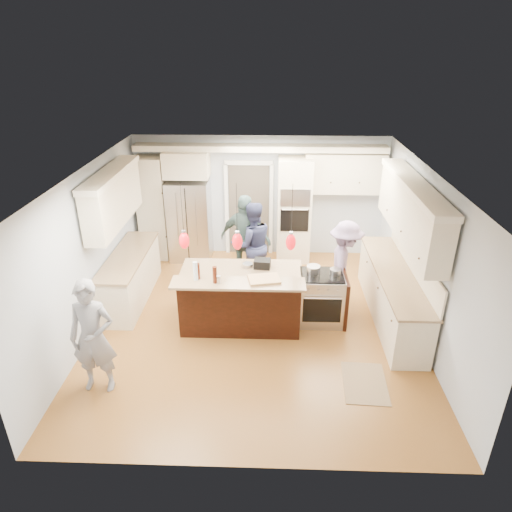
{
  "coord_description": "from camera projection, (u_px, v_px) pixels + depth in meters",
  "views": [
    {
      "loc": [
        0.25,
        -6.74,
        4.55
      ],
      "look_at": [
        0.0,
        0.35,
        1.15
      ],
      "focal_mm": 32.0,
      "sensor_mm": 36.0,
      "label": 1
    }
  ],
  "objects": [
    {
      "name": "person_far_right",
      "position": [
        246.0,
        239.0,
        9.1
      ],
      "size": [
        1.16,
        0.79,
        1.83
      ],
      "primitive_type": "imported",
      "rotation": [
        0.0,
        0.0,
        2.79
      ],
      "color": "#445F5E",
      "rests_on": "ground"
    },
    {
      "name": "beer_bottle_c",
      "position": [
        196.0,
        274.0,
        7.1
      ],
      "size": [
        0.06,
        0.06,
        0.21
      ],
      "primitive_type": "cylinder",
      "rotation": [
        0.0,
        0.0,
        -0.16
      ],
      "color": "#43180B",
      "rests_on": "kitchen_island"
    },
    {
      "name": "beer_bottle_b",
      "position": [
        215.0,
        275.0,
        7.01
      ],
      "size": [
        0.08,
        0.08,
        0.28
      ],
      "primitive_type": "cylinder",
      "rotation": [
        0.0,
        0.0,
        -0.19
      ],
      "color": "#43180B",
      "rests_on": "kitchen_island"
    },
    {
      "name": "water_bottle",
      "position": [
        195.0,
        271.0,
        7.09
      ],
      "size": [
        0.08,
        0.08,
        0.31
      ],
      "primitive_type": "cylinder",
      "rotation": [
        0.0,
        0.0,
        0.18
      ],
      "color": "silver",
      "rests_on": "kitchen_island"
    },
    {
      "name": "left_cabinets",
      "position": [
        124.0,
        248.0,
        8.39
      ],
      "size": [
        0.64,
        2.3,
        2.51
      ],
      "color": "beige",
      "rests_on": "ground"
    },
    {
      "name": "refrigerator",
      "position": [
        190.0,
        221.0,
        10.09
      ],
      "size": [
        0.9,
        0.7,
        1.8
      ],
      "primitive_type": "cube",
      "color": "#B7B7BC",
      "rests_on": "ground"
    },
    {
      "name": "drink_can",
      "position": [
        219.0,
        279.0,
        7.03
      ],
      "size": [
        0.07,
        0.07,
        0.13
      ],
      "primitive_type": "cylinder",
      "rotation": [
        0.0,
        0.0,
        -0.04
      ],
      "color": "#B7B7BC",
      "rests_on": "kitchen_island"
    },
    {
      "name": "floor_rug",
      "position": [
        365.0,
        383.0,
        6.65
      ],
      "size": [
        0.67,
        0.94,
        0.01
      ],
      "primitive_type": "cube",
      "rotation": [
        0.0,
        0.0,
        -0.06
      ],
      "color": "#9A7E54",
      "rests_on": "ground"
    },
    {
      "name": "person_far_left",
      "position": [
        252.0,
        245.0,
        8.98
      ],
      "size": [
        1.01,
        0.89,
        1.74
      ],
      "primitive_type": "imported",
      "rotation": [
        0.0,
        0.0,
        3.46
      ],
      "color": "#282D4E",
      "rests_on": "ground"
    },
    {
      "name": "oven_column",
      "position": [
        294.0,
        211.0,
        9.93
      ],
      "size": [
        0.72,
        0.69,
        2.3
      ],
      "color": "beige",
      "rests_on": "ground"
    },
    {
      "name": "person_range_side",
      "position": [
        344.0,
        264.0,
        8.3
      ],
      "size": [
        0.72,
        1.12,
        1.65
      ],
      "primitive_type": "imported",
      "rotation": [
        0.0,
        0.0,
        1.47
      ],
      "color": "gray",
      "rests_on": "ground"
    },
    {
      "name": "pot_small",
      "position": [
        335.0,
        271.0,
        7.74
      ],
      "size": [
        0.19,
        0.19,
        0.1
      ],
      "primitive_type": "cylinder",
      "color": "#B7B7BC",
      "rests_on": "island_range"
    },
    {
      "name": "pot_large",
      "position": [
        313.0,
        270.0,
        7.76
      ],
      "size": [
        0.23,
        0.23,
        0.13
      ],
      "primitive_type": "cylinder",
      "color": "#B7B7BC",
      "rests_on": "island_range"
    },
    {
      "name": "ground_plane",
      "position": [
        255.0,
        323.0,
        8.05
      ],
      "size": [
        6.0,
        6.0,
        0.0
      ],
      "primitive_type": "plane",
      "color": "#A7672D",
      "rests_on": "ground"
    },
    {
      "name": "back_upper_cabinets",
      "position": [
        225.0,
        186.0,
        9.84
      ],
      "size": [
        5.3,
        0.61,
        2.54
      ],
      "color": "beige",
      "rests_on": "ground"
    },
    {
      "name": "island_range",
      "position": [
        322.0,
        298.0,
        7.95
      ],
      "size": [
        0.82,
        0.71,
        0.92
      ],
      "color": "#B7B7BC",
      "rests_on": "ground"
    },
    {
      "name": "beer_bottle_a",
      "position": [
        198.0,
        271.0,
        7.13
      ],
      "size": [
        0.09,
        0.09,
        0.27
      ],
      "primitive_type": "cylinder",
      "rotation": [
        0.0,
        0.0,
        0.34
      ],
      "color": "#43180B",
      "rests_on": "kitchen_island"
    },
    {
      "name": "person_bar_end",
      "position": [
        93.0,
        337.0,
        6.22
      ],
      "size": [
        0.63,
        0.42,
        1.71
      ],
      "primitive_type": "imported",
      "rotation": [
        0.0,
        0.0,
        0.01
      ],
      "color": "gray",
      "rests_on": "ground"
    },
    {
      "name": "pendant_lights",
      "position": [
        237.0,
        241.0,
        6.82
      ],
      "size": [
        1.75,
        0.15,
        1.03
      ],
      "color": "black",
      "rests_on": "ground"
    },
    {
      "name": "kitchen_island",
      "position": [
        241.0,
        297.0,
        7.91
      ],
      "size": [
        2.1,
        1.46,
        1.12
      ],
      "color": "black",
      "rests_on": "ground"
    },
    {
      "name": "cutting_board",
      "position": [
        264.0,
        279.0,
        7.13
      ],
      "size": [
        0.54,
        0.43,
        0.04
      ],
      "primitive_type": "cube",
      "rotation": [
        0.0,
        0.0,
        0.2
      ],
      "color": "tan",
      "rests_on": "kitchen_island"
    },
    {
      "name": "room_shell",
      "position": [
        255.0,
        228.0,
        7.26
      ],
      "size": [
        5.54,
        6.04,
        2.72
      ],
      "color": "#B2BCC6",
      "rests_on": "ground"
    },
    {
      "name": "right_counter_run",
      "position": [
        399.0,
        264.0,
        7.79
      ],
      "size": [
        0.64,
        3.1,
        2.51
      ],
      "color": "beige",
      "rests_on": "ground"
    }
  ]
}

